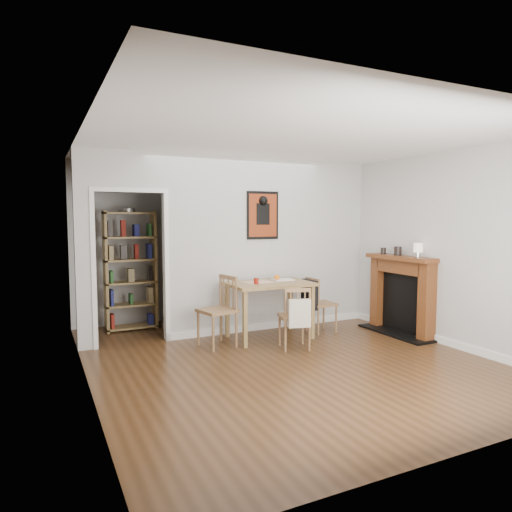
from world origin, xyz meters
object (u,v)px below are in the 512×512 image
chair_right (320,304)px  fireplace (402,292)px  mantel_lamp (418,249)px  bookshelf (130,271)px  chair_left (217,311)px  ceramic_jar_a (398,251)px  orange_fruit (277,277)px  ceramic_jar_b (383,251)px  chair_front (295,317)px  red_glass (256,281)px  dining_table (269,289)px  notebook (283,280)px

chair_right → fireplace: (1.04, -0.59, 0.19)m
chair_right → mantel_lamp: (1.00, -0.92, 0.85)m
chair_right → bookshelf: bookshelf is taller
chair_right → mantel_lamp: bearing=-42.7°
chair_left → fireplace: size_ratio=0.76×
chair_left → chair_right: chair_left is taller
bookshelf → fireplace: bookshelf is taller
chair_left → ceramic_jar_a: bearing=-9.9°
orange_fruit → mantel_lamp: mantel_lamp is taller
bookshelf → ceramic_jar_b: bookshelf is taller
chair_left → chair_front: bearing=-31.0°
chair_left → bookshelf: bearing=120.1°
chair_left → ceramic_jar_a: 2.82m
red_glass → ceramic_jar_b: (2.06, -0.21, 0.37)m
chair_front → red_glass: bearing=118.3°
bookshelf → fireplace: 4.10m
dining_table → red_glass: bearing=-164.0°
chair_right → ceramic_jar_a: ceramic_jar_a is taller
notebook → ceramic_jar_b: bearing=-14.3°
chair_front → ceramic_jar_a: ceramic_jar_a is taller
ceramic_jar_a → dining_table: bearing=163.3°
ceramic_jar_b → mantel_lamp: bearing=-87.8°
chair_front → ceramic_jar_a: bearing=2.0°
orange_fruit → notebook: orange_fruit is taller
ceramic_jar_a → ceramic_jar_b: 0.28m
mantel_lamp → ceramic_jar_a: bearing=89.2°
chair_front → mantel_lamp: mantel_lamp is taller
notebook → ceramic_jar_b: size_ratio=2.94×
red_glass → bookshelf: bearing=134.8°
chair_right → red_glass: 1.16m
chair_front → chair_right: bearing=36.6°
ceramic_jar_b → fireplace: bearing=-80.1°
ceramic_jar_b → red_glass: bearing=174.3°
red_glass → orange_fruit: 0.49m
bookshelf → orange_fruit: (1.88, -1.23, -0.06)m
dining_table → bookshelf: (-1.68, 1.38, 0.20)m
dining_table → bookshelf: bearing=140.7°
notebook → chair_front: bearing=-107.6°
chair_left → chair_right: 1.67m
fireplace → ceramic_jar_b: bearing=99.9°
fireplace → chair_front: bearing=179.8°
orange_fruit → chair_front: bearing=-101.0°
fireplace → red_glass: bearing=165.4°
bookshelf → fireplace: size_ratio=1.46×
fireplace → orange_fruit: fireplace is taller
orange_fruit → notebook: 0.10m
bookshelf → notebook: bookshelf is taller
chair_front → bookshelf: bearing=131.0°
notebook → dining_table: bearing=-158.0°
chair_left → ceramic_jar_b: ceramic_jar_b is taller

